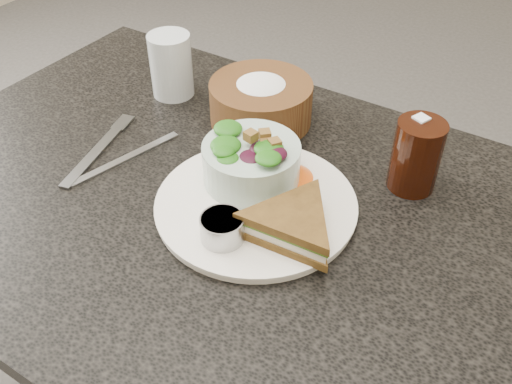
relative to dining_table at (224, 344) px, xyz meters
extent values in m
cube|color=black|center=(0.00, 0.00, 0.00)|extent=(1.00, 0.70, 0.75)
cylinder|color=white|center=(0.07, 0.00, 0.38)|extent=(0.28, 0.28, 0.01)
cylinder|color=#A0A1A3|center=(0.07, -0.08, 0.40)|extent=(0.07, 0.07, 0.03)
cone|color=#FF5E11|center=(0.08, 0.08, 0.40)|extent=(0.09, 0.09, 0.03)
cube|color=gray|center=(-0.21, -0.03, 0.38)|extent=(0.06, 0.18, 0.00)
cube|color=#ADAFB2|center=(-0.16, -0.01, 0.38)|extent=(0.06, 0.19, 0.00)
cylinder|color=silver|center=(-0.23, 0.19, 0.43)|extent=(0.09, 0.09, 0.11)
camera|label=1|loc=(0.39, -0.50, 0.91)|focal=40.00mm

